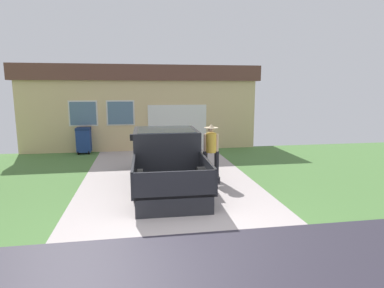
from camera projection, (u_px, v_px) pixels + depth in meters
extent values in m
cube|color=#B6AAA8|center=(166.00, 175.00, 10.70)|extent=(5.20, 9.00, 0.06)
cube|color=#24252A|center=(167.00, 177.00, 9.60)|extent=(1.85, 5.16, 0.42)
cube|color=#24252A|center=(166.00, 148.00, 9.94)|extent=(1.94, 1.94, 1.15)
cube|color=#1E2833|center=(165.00, 137.00, 9.88)|extent=(1.71, 1.78, 0.48)
cube|color=#24252A|center=(163.00, 148.00, 11.46)|extent=(1.93, 1.16, 0.60)
cube|color=black|center=(171.00, 184.00, 8.08)|extent=(1.95, 2.14, 0.06)
cube|color=#24252A|center=(134.00, 174.00, 7.90)|extent=(0.10, 2.11, 0.62)
cube|color=#24252A|center=(207.00, 172.00, 8.17)|extent=(0.10, 2.11, 0.62)
cube|color=#24252A|center=(175.00, 185.00, 7.04)|extent=(1.91, 0.09, 0.62)
cube|color=black|center=(132.00, 137.00, 10.40)|extent=(0.10, 0.18, 0.20)
cylinder|color=black|center=(140.00, 158.00, 11.24)|extent=(0.27, 0.80, 0.80)
cylinder|color=#9E9EA3|center=(140.00, 158.00, 11.24)|extent=(0.29, 0.44, 0.44)
cylinder|color=black|center=(186.00, 157.00, 11.47)|extent=(0.27, 0.80, 0.80)
cylinder|color=#9E9EA3|center=(186.00, 157.00, 11.47)|extent=(0.29, 0.44, 0.44)
cylinder|color=black|center=(138.00, 185.00, 8.18)|extent=(0.27, 0.80, 0.80)
cylinder|color=#9E9EA3|center=(138.00, 185.00, 8.18)|extent=(0.29, 0.44, 0.44)
cylinder|color=black|center=(202.00, 182.00, 8.41)|extent=(0.27, 0.80, 0.80)
cylinder|color=#9E9EA3|center=(202.00, 182.00, 8.41)|extent=(0.29, 0.44, 0.44)
cylinder|color=black|center=(217.00, 166.00, 9.91)|extent=(0.14, 0.14, 0.91)
cylinder|color=black|center=(205.00, 166.00, 9.91)|extent=(0.14, 0.14, 0.91)
cylinder|color=gold|center=(211.00, 143.00, 9.79)|extent=(0.31, 0.31, 0.60)
cylinder|color=beige|center=(217.00, 144.00, 9.79)|extent=(0.09, 0.09, 0.60)
cylinder|color=beige|center=(205.00, 144.00, 9.80)|extent=(0.09, 0.09, 0.60)
sphere|color=beige|center=(211.00, 129.00, 9.72)|extent=(0.20, 0.20, 0.20)
cylinder|color=#D1B78E|center=(211.00, 128.00, 9.71)|extent=(0.42, 0.42, 0.01)
cone|color=#D1B78E|center=(211.00, 126.00, 9.70)|extent=(0.21, 0.21, 0.11)
cube|color=#232328|center=(215.00, 180.00, 9.70)|extent=(0.29, 0.20, 0.19)
torus|color=#232328|center=(215.00, 175.00, 9.68)|extent=(0.27, 0.02, 0.27)
cube|color=#D8BC85|center=(141.00, 111.00, 17.73)|extent=(10.63, 6.65, 3.16)
cube|color=brown|center=(140.00, 75.00, 17.40)|extent=(11.06, 6.91, 0.70)
cube|color=white|center=(178.00, 127.00, 14.83)|extent=(2.69, 0.06, 2.07)
cube|color=slate|center=(121.00, 113.00, 14.30)|extent=(1.10, 0.05, 1.00)
cube|color=silver|center=(121.00, 113.00, 14.31)|extent=(1.23, 0.02, 1.12)
cube|color=slate|center=(83.00, 113.00, 14.04)|extent=(1.10, 0.05, 1.00)
cube|color=silver|center=(83.00, 113.00, 14.05)|extent=(1.23, 0.02, 1.12)
cube|color=navy|center=(84.00, 141.00, 14.04)|extent=(0.58, 0.68, 0.95)
cube|color=navy|center=(83.00, 129.00, 13.95)|extent=(0.60, 0.71, 0.10)
cylinder|color=black|center=(78.00, 153.00, 13.82)|extent=(0.05, 0.18, 0.18)
cylinder|color=black|center=(89.00, 152.00, 13.89)|extent=(0.05, 0.18, 0.18)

